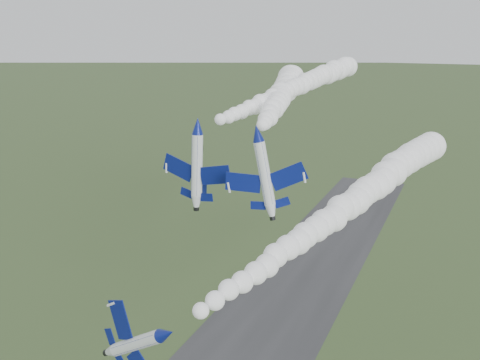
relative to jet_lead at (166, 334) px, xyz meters
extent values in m
cube|color=#2D2D30|center=(-8.10, 37.15, -28.26)|extent=(24.00, 260.00, 0.04)
cylinder|color=white|center=(-0.02, 0.11, -0.02)|extent=(3.57, 8.17, 1.95)
cone|color=navy|center=(-1.07, -4.79, -0.02)|extent=(2.34, 2.44, 1.95)
cone|color=white|center=(0.99, 4.82, -0.02)|extent=(2.26, 2.07, 1.95)
cylinder|color=black|center=(1.19, 5.74, -0.02)|extent=(1.08, 0.76, 0.99)
ellipsoid|color=black|center=(0.00, -1.99, 0.25)|extent=(1.84, 2.93, 1.30)
cube|color=navy|center=(-1.42, 1.18, 2.32)|extent=(2.80, 2.72, 3.78)
cube|color=navy|center=(1.47, 0.56, -2.52)|extent=(2.80, 2.72, 3.78)
cube|color=navy|center=(0.04, 4.15, 1.27)|extent=(1.26, 1.24, 1.66)
cube|color=navy|center=(1.58, 3.82, -1.31)|extent=(1.26, 1.24, 1.66)
cube|color=navy|center=(1.79, 3.55, 0.62)|extent=(2.11, 1.86, 1.18)
cylinder|color=white|center=(-10.70, 27.34, 15.37)|extent=(2.76, 9.30, 1.71)
cone|color=navy|center=(-11.37, 21.60, 15.37)|extent=(1.98, 2.58, 1.71)
cone|color=white|center=(-10.06, 32.86, 15.37)|extent=(1.92, 2.15, 1.71)
cylinder|color=black|center=(-9.93, 33.95, 15.37)|extent=(0.94, 0.75, 0.87)
ellipsoid|color=black|center=(-10.95, 24.99, 15.98)|extent=(1.50, 3.25, 1.14)
cube|color=navy|center=(-13.86, 28.58, 15.35)|extent=(5.29, 3.18, 0.38)
cube|color=navy|center=(-7.36, 27.83, 15.05)|extent=(5.29, 3.18, 0.38)
cube|color=navy|center=(-11.90, 32.09, 15.45)|extent=(2.31, 1.44, 0.21)
cube|color=navy|center=(-8.44, 31.69, 15.29)|extent=(2.31, 1.44, 0.21)
cube|color=navy|center=(-10.14, 31.62, 16.78)|extent=(0.44, 1.76, 2.40)
cylinder|color=white|center=(-0.96, 25.93, 15.31)|extent=(3.82, 9.00, 1.84)
cone|color=navy|center=(0.32, 20.52, 15.31)|extent=(2.32, 2.67, 1.84)
cone|color=white|center=(-2.20, 31.14, 15.31)|extent=(2.23, 2.26, 1.84)
cylinder|color=black|center=(-2.44, 32.16, 15.31)|extent=(1.05, 0.83, 0.93)
ellipsoid|color=black|center=(-0.55, 23.70, 15.90)|extent=(1.89, 3.22, 1.23)
cube|color=navy|center=(-4.14, 26.04, 14.58)|extent=(5.22, 3.55, 1.04)
cube|color=navy|center=(1.88, 27.47, 15.74)|extent=(5.22, 3.55, 1.04)
cube|color=navy|center=(-3.59, 29.84, 15.00)|extent=(2.29, 1.60, 0.49)
cube|color=navy|center=(-0.38, 30.60, 15.63)|extent=(2.29, 1.60, 0.49)
cube|color=navy|center=(-2.17, 29.92, 16.66)|extent=(0.92, 1.76, 2.29)
camera|label=1|loc=(25.03, -39.20, 28.41)|focal=40.00mm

